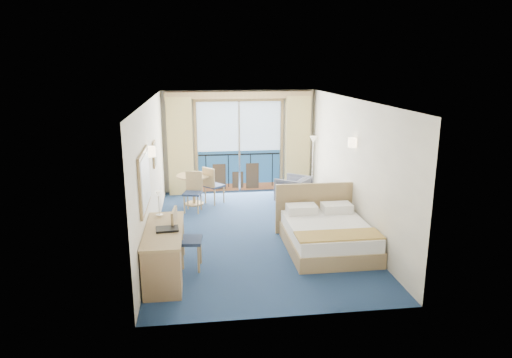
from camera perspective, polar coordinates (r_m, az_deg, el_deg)
name	(u,v)px	position (r m, az deg, el deg)	size (l,w,h in m)	color
floor	(255,232)	(9.44, -0.18, -6.66)	(6.50, 6.50, 0.00)	navy
room_walls	(254,147)	(8.96, -0.19, 4.01)	(4.04, 6.54, 2.72)	white
balcony_door	(239,149)	(12.22, -2.14, 3.76)	(2.36, 0.03, 2.52)	navy
curtain_left	(180,147)	(12.01, -9.44, 4.02)	(0.65, 0.22, 2.55)	tan
curtain_right	(297,144)	(12.29, 5.19, 4.39)	(0.65, 0.22, 2.55)	tan
pelmet	(239,95)	(11.92, -2.11, 10.46)	(3.80, 0.25, 0.18)	tan
mirror	(145,180)	(7.52, -13.77, -0.18)	(0.05, 1.25, 0.95)	tan
wall_print	(155,154)	(9.40, -12.56, 3.06)	(0.04, 0.42, 0.52)	tan
sconce_left	(151,152)	(8.33, -13.04, 3.36)	(0.18, 0.18, 0.18)	#FDE1B1
sconce_right	(353,143)	(9.25, 11.98, 4.48)	(0.18, 0.18, 0.18)	#FDE1B1
bed	(327,234)	(8.65, 8.86, -6.80)	(1.63, 1.94, 1.03)	tan
nightstand	(333,210)	(10.15, 9.57, -3.85)	(0.38, 0.36, 0.50)	#A17F55
phone	(336,198)	(10.05, 9.96, -2.35)	(0.17, 0.13, 0.08)	beige
armchair	(293,190)	(11.33, 4.68, -1.33)	(0.72, 0.74, 0.67)	#444853
floor_lamp	(313,150)	(12.00, 7.14, 3.58)	(0.21, 0.21, 1.54)	silver
desk	(163,262)	(7.16, -11.60, -10.15)	(0.60, 1.74, 0.81)	tan
desk_chair	(182,235)	(7.75, -9.18, -6.98)	(0.50, 0.49, 1.05)	#1F2C49
folder	(167,229)	(7.38, -11.04, -6.17)	(0.35, 0.26, 0.03)	black
desk_lamp	(158,198)	(7.94, -12.09, -2.39)	(0.12, 0.12, 0.44)	silver
round_table	(194,182)	(11.21, -7.79, -0.39)	(0.82, 0.82, 0.74)	tan
table_chair_a	(212,183)	(11.20, -5.53, -0.54)	(0.57, 0.57, 0.92)	#1F2C49
table_chair_b	(193,189)	(10.74, -7.86, -1.27)	(0.48, 0.49, 0.92)	#1F2C49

